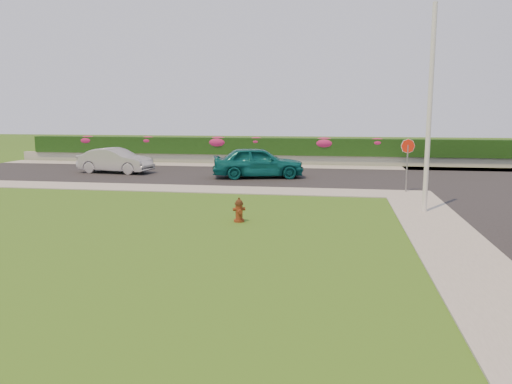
% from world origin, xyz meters
% --- Properties ---
extents(ground, '(120.00, 120.00, 0.00)m').
position_xyz_m(ground, '(0.00, 0.00, 0.00)').
color(ground, black).
rests_on(ground, ground).
extents(street_far, '(26.00, 8.00, 0.04)m').
position_xyz_m(street_far, '(-5.00, 14.00, 0.02)').
color(street_far, black).
rests_on(street_far, ground).
extents(sidewalk_right, '(2.00, 20.00, 0.04)m').
position_xyz_m(sidewalk_right, '(7.00, -2.00, 0.02)').
color(sidewalk_right, gray).
rests_on(sidewalk_right, ground).
extents(sidewalk_far, '(24.00, 2.00, 0.04)m').
position_xyz_m(sidewalk_far, '(-6.00, 9.00, 0.02)').
color(sidewalk_far, gray).
rests_on(sidewalk_far, ground).
extents(curb_corner, '(2.00, 2.00, 0.04)m').
position_xyz_m(curb_corner, '(7.00, 9.00, 0.02)').
color(curb_corner, gray).
rests_on(curb_corner, ground).
extents(sidewalk_beyond, '(34.00, 2.00, 0.04)m').
position_xyz_m(sidewalk_beyond, '(-1.00, 19.00, 0.02)').
color(sidewalk_beyond, gray).
rests_on(sidewalk_beyond, ground).
extents(retaining_wall, '(34.00, 0.40, 0.60)m').
position_xyz_m(retaining_wall, '(-1.00, 20.50, 0.30)').
color(retaining_wall, gray).
rests_on(retaining_wall, ground).
extents(hedge, '(32.00, 0.90, 1.10)m').
position_xyz_m(hedge, '(-1.00, 20.60, 1.15)').
color(hedge, black).
rests_on(hedge, retaining_wall).
extents(fire_hydrant, '(0.39, 0.37, 0.76)m').
position_xyz_m(fire_hydrant, '(1.10, 2.83, 0.36)').
color(fire_hydrant, '#58210D').
rests_on(fire_hydrant, ground).
extents(sedan_teal, '(4.97, 2.95, 1.59)m').
position_xyz_m(sedan_teal, '(0.04, 13.17, 0.83)').
color(sedan_teal, '#0B5857').
rests_on(sedan_teal, street_far).
extents(sedan_silver, '(4.30, 1.99, 1.36)m').
position_xyz_m(sedan_silver, '(-8.10, 13.93, 0.72)').
color(sedan_silver, '#A2A3A9').
rests_on(sedan_silver, street_far).
extents(utility_pole, '(0.16, 0.16, 6.81)m').
position_xyz_m(utility_pole, '(6.99, 5.26, 3.40)').
color(utility_pole, silver).
rests_on(utility_pole, ground).
extents(stop_sign, '(0.60, 0.17, 2.27)m').
position_xyz_m(stop_sign, '(6.94, 9.63, 1.66)').
color(stop_sign, slate).
rests_on(stop_sign, ground).
extents(flower_clump_a, '(1.31, 0.84, 0.65)m').
position_xyz_m(flower_clump_a, '(-13.17, 20.50, 1.44)').
color(flower_clump_a, '#BE206A').
rests_on(flower_clump_a, hedge).
extents(flower_clump_b, '(1.18, 0.76, 0.59)m').
position_xyz_m(flower_clump_b, '(-8.75, 20.50, 1.47)').
color(flower_clump_b, '#BE206A').
rests_on(flower_clump_b, hedge).
extents(flower_clump_c, '(1.52, 0.98, 0.76)m').
position_xyz_m(flower_clump_c, '(-3.85, 20.50, 1.40)').
color(flower_clump_c, '#BE206A').
rests_on(flower_clump_c, hedge).
extents(flower_clump_d, '(1.15, 0.74, 0.57)m').
position_xyz_m(flower_clump_d, '(-1.27, 20.50, 1.47)').
color(flower_clump_d, '#BE206A').
rests_on(flower_clump_d, hedge).
extents(flower_clump_e, '(1.49, 0.96, 0.75)m').
position_xyz_m(flower_clump_e, '(3.17, 20.50, 1.40)').
color(flower_clump_e, '#BE206A').
rests_on(flower_clump_e, hedge).
extents(flower_clump_f, '(1.18, 0.76, 0.59)m').
position_xyz_m(flower_clump_f, '(6.49, 20.50, 1.47)').
color(flower_clump_f, '#BE206A').
rests_on(flower_clump_f, hedge).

